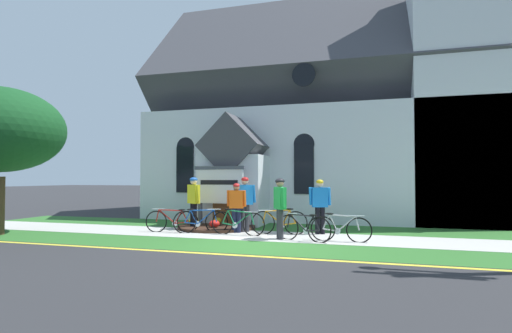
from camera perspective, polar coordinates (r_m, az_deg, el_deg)
name	(u,v)px	position (r m, az deg, el deg)	size (l,w,h in m)	color
ground	(289,227)	(14.50, 4.74, -8.56)	(140.00, 140.00, 0.00)	#2B2B2D
sidewalk_slab	(285,237)	(12.22, 4.10, -9.84)	(32.00, 2.11, 0.01)	#B7B5AD
grass_verge	(268,248)	(10.28, 1.65, -11.41)	(32.00, 1.92, 0.01)	#2D6628
church_lawn	(299,228)	(14.40, 6.03, -8.59)	(24.00, 2.38, 0.01)	#2D6628
curb_paint_stripe	(255,256)	(9.23, -0.15, -12.54)	(28.00, 0.16, 0.01)	yellow
church_building	(329,121)	(19.71, 10.25, 6.29)	(14.72, 10.79, 12.54)	silver
church_sign	(219,187)	(14.32, -5.20, -2.94)	(1.92, 0.24, 2.17)	#474C56
flower_bed	(217,226)	(14.21, -5.58, -8.40)	(2.68, 2.68, 0.34)	#382319
bicycle_orange	(280,222)	(12.65, 3.34, -7.84)	(1.71, 0.44, 0.83)	black
bicycle_yellow	(238,223)	(12.50, -2.62, -7.94)	(1.78, 0.23, 0.82)	black
bicycle_white	(340,228)	(11.47, 11.84, -8.54)	(1.68, 0.14, 0.80)	black
bicycle_red	(200,221)	(13.04, -7.85, -7.67)	(1.63, 0.68, 0.79)	black
bicycle_blue	(303,228)	(11.39, 6.69, -8.59)	(1.63, 0.59, 0.78)	black
bicycle_black	(172,221)	(13.42, -11.75, -7.52)	(1.72, 0.37, 0.78)	black
cyclist_in_blue_jersey	(245,199)	(13.14, -1.58, -4.64)	(0.63, 0.50, 1.78)	#2D2D33
cyclist_in_orange_jersey	(320,202)	(12.77, 9.01, -4.98)	(0.66, 0.33, 1.70)	black
cyclist_in_green_jersey	(194,198)	(14.03, -8.80, -4.45)	(0.55, 0.60, 1.78)	black
cyclist_in_white_jersey	(236,204)	(12.98, -2.79, -5.33)	(0.64, 0.29, 1.58)	#191E38
cyclist_in_yellow_jersey	(280,203)	(11.60, 3.40, -5.19)	(0.44, 0.73, 1.74)	#2D2D33
roadside_conifer	(462,116)	(21.12, 27.12, 6.42)	(3.62, 3.62, 7.15)	#4C3823
distant_hill	(346,187)	(81.71, 12.56, -2.82)	(73.78, 51.39, 23.42)	#847A5B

